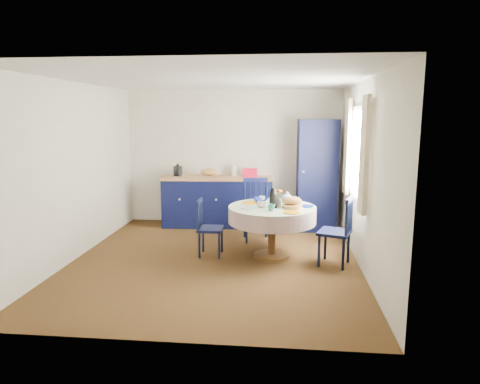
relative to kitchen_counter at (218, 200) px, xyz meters
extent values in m
plane|color=black|center=(0.26, -1.96, -0.47)|extent=(4.50, 4.50, 0.00)
plane|color=white|center=(0.26, -1.96, 2.03)|extent=(4.50, 4.50, 0.00)
cube|color=white|center=(0.26, 0.29, 0.78)|extent=(4.00, 0.02, 2.50)
cube|color=white|center=(-1.74, -1.96, 0.78)|extent=(0.02, 4.50, 2.50)
cube|color=white|center=(2.26, -1.96, 0.78)|extent=(0.02, 4.50, 2.50)
plane|color=white|center=(2.25, -1.66, 1.03)|extent=(0.00, 1.20, 1.20)
cube|color=beige|center=(2.18, -2.36, 1.08)|extent=(0.05, 0.34, 1.45)
cube|color=beige|center=(2.18, -0.96, 1.08)|extent=(0.05, 0.34, 1.45)
cube|color=black|center=(0.00, 0.00, -0.03)|extent=(2.03, 0.72, 0.88)
cube|color=tan|center=(0.00, 0.00, 0.43)|extent=(2.09, 0.76, 0.04)
cube|color=#B30E2A|center=(0.60, 0.06, 0.53)|extent=(0.27, 0.16, 0.16)
cube|color=tan|center=(-0.16, -0.02, 0.46)|extent=(0.35, 0.26, 0.02)
ellipsoid|color=#B78247|center=(-0.16, -0.02, 0.53)|extent=(0.31, 0.20, 0.13)
cylinder|color=silver|center=(0.30, 0.14, 0.56)|extent=(0.12, 0.12, 0.22)
cube|color=black|center=(1.80, -0.11, 0.51)|extent=(0.71, 0.53, 1.96)
cylinder|color=white|center=(1.53, -0.36, 0.61)|extent=(0.04, 0.02, 0.04)
cylinder|color=white|center=(1.53, -0.36, 0.02)|extent=(0.04, 0.02, 0.04)
cylinder|color=#523317|center=(1.05, -1.75, -0.45)|extent=(0.51, 0.51, 0.05)
cylinder|color=#523317|center=(1.05, -1.75, -0.10)|extent=(0.11, 0.11, 0.68)
cylinder|color=#523317|center=(1.05, -1.75, 0.25)|extent=(1.19, 1.19, 0.03)
cylinder|color=silver|center=(1.05, -1.75, 0.16)|extent=(1.25, 1.25, 0.22)
cylinder|color=silver|center=(1.05, -1.75, 0.27)|extent=(1.25, 1.25, 0.01)
cylinder|color=#94C1C6|center=(0.73, -1.88, 0.29)|extent=(0.22, 0.22, 0.01)
cylinder|color=orange|center=(1.32, -2.13, 0.29)|extent=(0.22, 0.22, 0.01)
cylinder|color=navy|center=(1.53, -1.71, 0.29)|extent=(0.22, 0.22, 0.01)
cylinder|color=#87B472|center=(1.17, -1.35, 0.29)|extent=(0.22, 0.22, 0.01)
cylinder|color=orange|center=(0.71, -1.56, 0.29)|extent=(0.22, 0.22, 0.01)
cylinder|color=#A77B42|center=(1.33, -1.83, 0.30)|extent=(0.28, 0.28, 0.05)
ellipsoid|color=#B78247|center=(1.33, -1.83, 0.38)|extent=(0.26, 0.16, 0.11)
cube|color=silver|center=(0.91, -1.60, 0.30)|extent=(0.10, 0.07, 0.04)
cylinder|color=black|center=(0.31, -1.89, -0.28)|extent=(0.03, 0.03, 0.38)
cylinder|color=black|center=(0.30, -1.59, -0.28)|extent=(0.03, 0.03, 0.38)
cylinder|color=black|center=(0.02, -1.90, -0.28)|extent=(0.03, 0.03, 0.38)
cylinder|color=black|center=(0.02, -1.59, -0.28)|extent=(0.03, 0.03, 0.38)
cube|color=black|center=(0.16, -1.74, -0.07)|extent=(0.36, 0.38, 0.04)
cylinder|color=black|center=(0.00, -1.90, 0.14)|extent=(0.03, 0.03, 0.43)
cylinder|color=black|center=(0.00, -1.59, 0.14)|extent=(0.03, 0.03, 0.43)
cube|color=black|center=(0.00, -1.75, 0.33)|extent=(0.04, 0.34, 0.05)
cylinder|color=black|center=(0.00, -1.82, 0.12)|extent=(0.02, 0.02, 0.36)
cylinder|color=black|center=(0.00, -1.75, 0.12)|extent=(0.02, 0.02, 0.36)
cylinder|color=black|center=(0.00, -1.67, 0.12)|extent=(0.02, 0.02, 0.36)
cylinder|color=black|center=(0.63, -1.10, -0.24)|extent=(0.04, 0.04, 0.46)
cylinder|color=black|center=(0.99, -1.04, -0.24)|extent=(0.04, 0.04, 0.46)
cylinder|color=black|center=(0.57, -0.76, -0.24)|extent=(0.04, 0.04, 0.46)
cylinder|color=black|center=(0.93, -0.70, -0.24)|extent=(0.04, 0.04, 0.46)
cube|color=black|center=(0.78, -0.90, 0.01)|extent=(0.52, 0.50, 0.04)
cylinder|color=black|center=(0.57, -0.74, 0.27)|extent=(0.04, 0.04, 0.52)
cylinder|color=black|center=(0.93, -0.68, 0.27)|extent=(0.04, 0.04, 0.52)
cube|color=black|center=(0.75, -0.71, 0.51)|extent=(0.41, 0.11, 0.06)
cylinder|color=black|center=(0.65, -0.72, 0.25)|extent=(0.02, 0.02, 0.43)
cylinder|color=black|center=(0.75, -0.71, 0.25)|extent=(0.02, 0.02, 0.43)
cylinder|color=black|center=(0.84, -0.69, 0.25)|extent=(0.02, 0.02, 0.43)
cylinder|color=black|center=(1.81, -1.76, -0.25)|extent=(0.04, 0.04, 0.44)
cylinder|color=black|center=(1.70, -2.08, -0.25)|extent=(0.04, 0.04, 0.44)
cylinder|color=black|center=(2.12, -1.86, -0.25)|extent=(0.04, 0.04, 0.44)
cylinder|color=black|center=(2.01, -2.19, -0.25)|extent=(0.04, 0.04, 0.44)
cube|color=black|center=(1.91, -1.97, -0.02)|extent=(0.53, 0.54, 0.04)
cylinder|color=black|center=(2.14, -1.87, 0.23)|extent=(0.04, 0.04, 0.49)
cylinder|color=black|center=(2.03, -2.20, 0.23)|extent=(0.04, 0.04, 0.49)
cube|color=black|center=(2.08, -2.03, 0.45)|extent=(0.17, 0.38, 0.06)
cylinder|color=black|center=(2.11, -1.95, 0.21)|extent=(0.02, 0.02, 0.41)
cylinder|color=black|center=(2.08, -2.03, 0.21)|extent=(0.02, 0.02, 0.41)
cylinder|color=black|center=(2.05, -2.12, 0.21)|extent=(0.02, 0.02, 0.41)
imported|color=silver|center=(0.89, -1.82, 0.32)|extent=(0.11, 0.11, 0.09)
imported|color=#296C65|center=(1.05, -2.04, 0.33)|extent=(0.10, 0.10, 0.09)
imported|color=black|center=(1.39, -1.47, 0.33)|extent=(0.12, 0.12, 0.10)
imported|color=silver|center=(0.89, -1.44, 0.32)|extent=(0.09, 0.09, 0.09)
imported|color=navy|center=(0.87, -1.43, 0.31)|extent=(0.22, 0.22, 0.06)
camera|label=1|loc=(1.19, -7.70, 1.55)|focal=32.00mm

